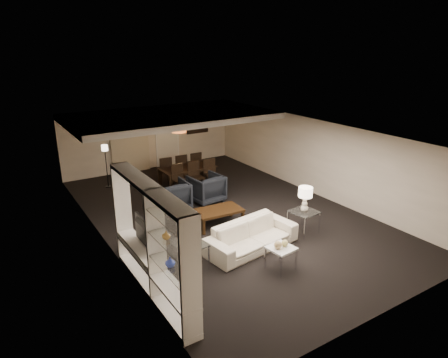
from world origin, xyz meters
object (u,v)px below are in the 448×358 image
object	(u,v)px
television	(141,234)
floor_speaker	(126,233)
chair_nm	(196,177)
chair_fl	(164,170)
side_table_right	(303,222)
vase_blue	(170,262)
armchair_right	(206,188)
chair_nr	(212,174)
armchair_left	(172,196)
marble_table	(281,258)
side_table_left	(190,256)
dining_table	(188,176)
table_lamp_right	(305,199)
vase_amber	(166,235)
chair_fr	(194,165)
pendant_light	(179,129)
table_lamp_left	(189,230)
chair_fm	(179,167)
floor_lamp	(106,166)
sofa	(252,236)
chair_nl	(181,180)
coffee_table	(218,217)

from	to	relation	value
television	floor_speaker	distance (m)	1.40
chair_nm	chair_fl	bearing A→B (deg)	115.10
side_table_right	vase_blue	xyz separation A→B (m)	(-4.46, -1.30, 0.85)
armchair_right	chair_nr	distance (m)	1.30
armchair_left	chair_fl	distance (m)	2.46
marble_table	side_table_left	bearing A→B (deg)	147.09
dining_table	armchair_left	bearing A→B (deg)	-130.19
table_lamp_right	vase_amber	world-z (taller)	vase_amber
side_table_left	chair_nr	bearing A→B (deg)	54.37
chair_nr	chair_fr	world-z (taller)	same
dining_table	chair_fr	world-z (taller)	chair_fr
pendant_light	table_lamp_left	distance (m)	6.28
side_table_left	chair_fm	xyz separation A→B (m)	(2.50, 5.62, 0.20)
marble_table	vase_amber	distance (m)	3.08
table_lamp_left	vase_blue	size ratio (longest dim) A/B	3.64
table_lamp_right	floor_lamp	world-z (taller)	floor_lamp
pendant_light	armchair_left	size ratio (longest dim) A/B	0.53
sofa	chair_fm	world-z (taller)	chair_fm
side_table_right	marble_table	bearing A→B (deg)	-147.09
chair_fr	vase_blue	bearing A→B (deg)	61.69
armchair_right	floor_lamp	world-z (taller)	floor_lamp
pendant_light	chair_fl	bearing A→B (deg)	-176.88
table_lamp_right	chair_fm	bearing A→B (deg)	99.11
vase_blue	chair_nm	size ratio (longest dim) A/B	0.19
armchair_left	dining_table	bearing A→B (deg)	-127.80
floor_speaker	chair_fl	xyz separation A→B (m)	(2.85, 4.11, 0.01)
sofa	vase_blue	xyz separation A→B (m)	(-2.76, -1.30, 0.80)
dining_table	television	bearing A→B (deg)	-126.92
floor_speaker	vase_blue	bearing A→B (deg)	-79.78
table_lamp_right	marble_table	distance (m)	2.14
pendant_light	marble_table	bearing A→B (deg)	-97.18
side_table_right	armchair_right	bearing A→B (deg)	108.43
pendant_light	armchair_left	xyz separation A→B (m)	(-1.45, -2.36, -1.47)
pendant_light	vase_amber	xyz separation A→B (m)	(-3.61, -6.85, -0.28)
chair_nl	chair_fr	size ratio (longest dim) A/B	1.00
vase_amber	dining_table	bearing A→B (deg)	60.01
table_lamp_left	dining_table	world-z (taller)	table_lamp_left
coffee_table	floor_lamp	bearing A→B (deg)	109.29
marble_table	sofa	bearing A→B (deg)	90.00
chair_fr	chair_fm	bearing A→B (deg)	2.67
pendant_light	marble_table	size ratio (longest dim) A/B	0.95
pendant_light	side_table_left	world-z (taller)	pendant_light
pendant_light	marble_table	distance (m)	7.01
chair_nr	armchair_left	bearing A→B (deg)	-146.20
table_lamp_left	floor_speaker	size ratio (longest dim) A/B	0.69
television	chair_fl	size ratio (longest dim) A/B	1.03
pendant_light	vase_blue	distance (m)	7.88
sofa	coffee_table	size ratio (longest dim) A/B	1.82
vase_amber	chair_nm	size ratio (longest dim) A/B	0.16
pendant_light	marble_table	world-z (taller)	pendant_light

